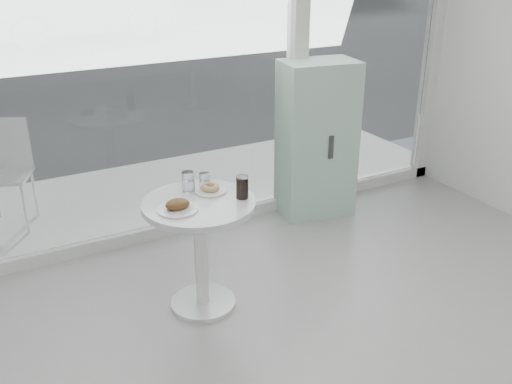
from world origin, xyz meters
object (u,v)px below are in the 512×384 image
main_table (200,232)px  patio_chair (6,166)px  plate_fritter (178,206)px  cola_glass (242,187)px  water_tumbler_b (205,182)px  plate_donut (210,189)px  car_silver (75,7)px  mint_cabinet (316,140)px  water_tumbler_a (188,183)px

main_table → patio_chair: size_ratio=0.86×
plate_fritter → cola_glass: size_ratio=1.67×
main_table → water_tumbler_b: (0.11, 0.15, 0.27)m
patio_chair → cola_glass: bearing=-35.9°
main_table → plate_donut: (0.13, 0.10, 0.24)m
car_silver → plate_fritter: bearing=160.0°
main_table → plate_fritter: bearing=-160.3°
plate_donut → water_tumbler_b: water_tumbler_b is taller
mint_cabinet → car_silver: 11.05m
mint_cabinet → water_tumbler_a: size_ratio=10.32×
main_table → plate_donut: 0.29m
plate_fritter → plate_donut: 0.33m
main_table → cola_glass: bearing=-17.0°
cola_glass → plate_donut: bearing=127.3°
mint_cabinet → plate_fritter: mint_cabinet is taller
plate_fritter → water_tumbler_b: (0.27, 0.21, 0.02)m
plate_donut → main_table: bearing=-141.1°
main_table → plate_donut: size_ratio=3.76×
water_tumbler_b → cola_glass: 0.28m
mint_cabinet → plate_donut: 1.57m
patio_chair → plate_fritter: bearing=-45.5°
patio_chair → plate_donut: patio_chair is taller
car_silver → cola_glass: car_silver is taller
main_table → cola_glass: size_ratio=5.13×
car_silver → water_tumbler_b: car_silver is taller
mint_cabinet → water_tumbler_b: mint_cabinet is taller
plate_donut → cola_glass: bearing=-52.7°
plate_fritter → water_tumbler_a: water_tumbler_a is taller
car_silver → plate_donut: size_ratio=23.53×
mint_cabinet → patio_chair: size_ratio=1.53×
mint_cabinet → plate_donut: mint_cabinet is taller
patio_chair → water_tumbler_b: 2.02m
main_table → cola_glass: (0.27, -0.08, 0.29)m
car_silver → main_table: bearing=160.7°
main_table → car_silver: car_silver is taller
car_silver → plate_donut: (-1.68, -11.83, -0.00)m
plate_donut → water_tumbler_a: 0.15m
patio_chair → cola_glass: 2.30m
patio_chair → plate_donut: 2.07m
main_table → car_silver: size_ratio=0.16×
patio_chair → water_tumbler_b: patio_chair is taller
main_table → plate_fritter: (-0.16, -0.06, 0.25)m
car_silver → water_tumbler_b: size_ratio=41.65×
mint_cabinet → water_tumbler_a: mint_cabinet is taller
cola_glass → patio_chair: bearing=122.3°
patio_chair → water_tumbler_a: bearing=-38.1°
water_tumbler_a → water_tumbler_b: size_ratio=1.15×
water_tumbler_a → patio_chair: bearing=120.1°
plate_donut → water_tumbler_b: bearing=108.3°
patio_chair → plate_donut: bearing=-36.4°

